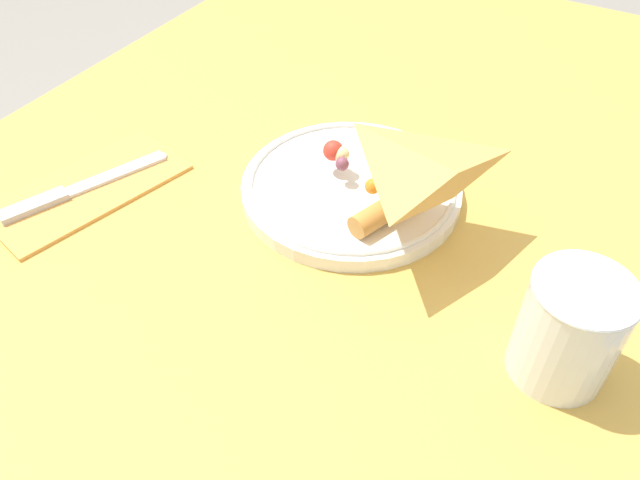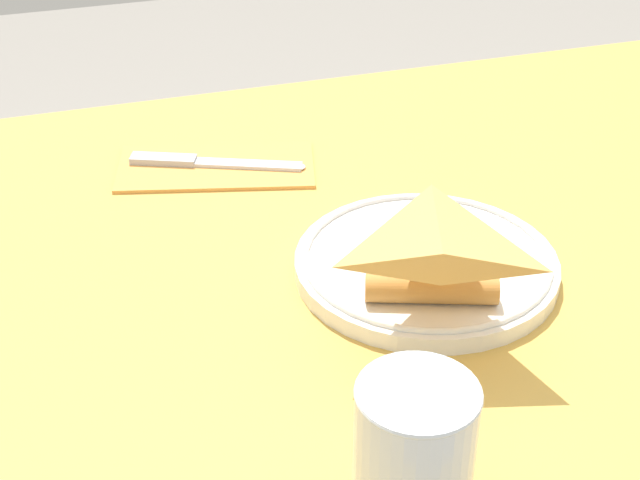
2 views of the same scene
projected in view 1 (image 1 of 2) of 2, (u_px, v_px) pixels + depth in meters
The scene contains 6 objects.
ground_plane at pixel (317, 476), 1.21m from camera, with size 6.00×6.00×0.00m, color gray.
dining_table at pixel (315, 239), 0.77m from camera, with size 1.25×0.80×0.74m.
plate_pizza at pixel (352, 185), 0.67m from camera, with size 0.24×0.24×0.05m.
milk_glass at pixel (568, 333), 0.49m from camera, with size 0.08×0.08×0.10m.
napkin_folded at pixel (87, 188), 0.68m from camera, with size 0.23×0.15×0.00m.
butter_knife at pixel (78, 188), 0.68m from camera, with size 0.18×0.09×0.01m.
Camera 1 is at (-0.48, -0.28, 1.17)m, focal length 35.00 mm.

